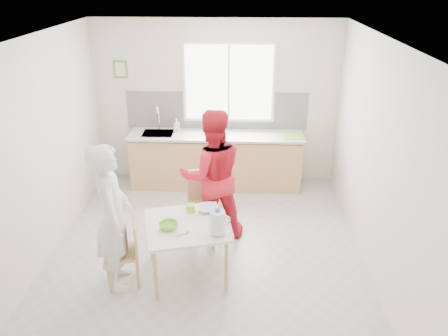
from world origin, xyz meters
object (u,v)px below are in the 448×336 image
at_px(bowl_green, 169,226).
at_px(chair_left, 127,249).
at_px(person_red, 212,175).
at_px(wine_bottle_a, 213,124).
at_px(dining_table, 186,229).
at_px(milk_jug, 218,222).
at_px(person_white, 113,218).
at_px(wine_bottle_b, 217,124).
at_px(bowl_white, 207,209).
at_px(chair_far, 204,201).

bearing_deg(bowl_green, chair_left, -171.22).
xyz_separation_m(person_red, wine_bottle_a, (-0.09, 1.55, 0.18)).
xyz_separation_m(dining_table, milk_jug, (0.38, -0.19, 0.23)).
bearing_deg(person_red, person_white, 32.14).
relative_size(bowl_green, wine_bottle_b, 0.72).
bearing_deg(wine_bottle_b, bowl_green, -98.88).
distance_m(chair_left, person_white, 0.44).
height_order(chair_left, wine_bottle_a, wine_bottle_a).
height_order(bowl_white, milk_jug, milk_jug).
bearing_deg(bowl_white, person_white, -152.56).
bearing_deg(chair_left, person_white, -90.00).
xyz_separation_m(bowl_green, bowl_white, (0.41, 0.42, -0.00)).
bearing_deg(chair_far, wine_bottle_b, 72.13).
xyz_separation_m(bowl_white, milk_jug, (0.16, -0.51, 0.13)).
xyz_separation_m(person_white, wine_bottle_a, (0.93, 2.64, 0.21)).
relative_size(person_white, milk_jug, 6.02).
xyz_separation_m(person_red, bowl_green, (-0.43, -0.98, -0.17)).
xyz_separation_m(person_red, wine_bottle_b, (-0.02, 1.60, 0.17)).
bearing_deg(wine_bottle_b, milk_jug, -86.54).
bearing_deg(dining_table, milk_jug, -26.30).
distance_m(person_red, wine_bottle_a, 1.56).
relative_size(person_white, person_red, 0.97).
height_order(chair_far, wine_bottle_a, wine_bottle_a).
bearing_deg(person_red, bowl_green, 51.82).
distance_m(chair_left, wine_bottle_b, 2.87).
relative_size(bowl_white, wine_bottle_a, 0.75).
bearing_deg(chair_far, person_white, -144.47).
bearing_deg(wine_bottle_b, wine_bottle_a, -140.96).
distance_m(bowl_green, bowl_white, 0.58).
height_order(bowl_white, wine_bottle_b, wine_bottle_b).
height_order(dining_table, bowl_white, bowl_white).
distance_m(chair_far, milk_jug, 1.15).
height_order(chair_far, person_red, person_red).
distance_m(dining_table, person_white, 0.84).
bearing_deg(chair_left, wine_bottle_b, 146.89).
distance_m(dining_table, wine_bottle_b, 2.54).
relative_size(chair_left, wine_bottle_a, 2.52).
bearing_deg(person_red, wine_bottle_a, -101.38).
bearing_deg(chair_left, person_red, 124.53).
xyz_separation_m(dining_table, person_white, (-0.77, -0.20, 0.25)).
bearing_deg(person_white, milk_jug, -104.05).
xyz_separation_m(bowl_green, wine_bottle_a, (0.34, 2.53, 0.35)).
xyz_separation_m(chair_left, wine_bottle_a, (0.83, 2.61, 0.64)).
distance_m(chair_far, bowl_green, 1.05).
bearing_deg(milk_jug, bowl_white, 92.62).
relative_size(dining_table, chair_far, 1.18).
bearing_deg(person_white, bowl_green, -94.77).
xyz_separation_m(dining_table, chair_far, (0.13, 0.88, -0.11)).
distance_m(bowl_white, wine_bottle_a, 2.15).
distance_m(person_red, bowl_white, 0.59).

